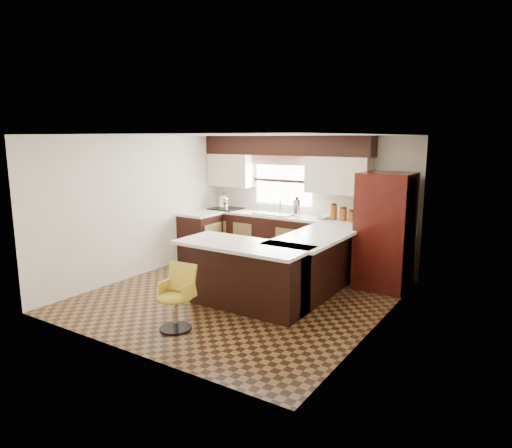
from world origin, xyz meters
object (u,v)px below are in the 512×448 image
Objects in this scene: peninsula_long at (313,266)px; refrigerator at (385,231)px; peninsula_return at (248,277)px; bar_chair at (175,298)px.

peninsula_long is 1.06× the size of refrigerator.
refrigerator is (1.31, 1.92, 0.47)m from peninsula_return.
refrigerator is (0.79, 0.95, 0.47)m from peninsula_long.
bar_chair is (-1.66, -3.03, -0.51)m from refrigerator.
refrigerator reaches higher than peninsula_return.
refrigerator reaches higher than peninsula_long.
refrigerator is 3.50m from bar_chair.
peninsula_long is 2.37× the size of bar_chair.
bar_chair is at bearing -118.66° from refrigerator.
refrigerator is at bearing 55.67° from peninsula_return.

